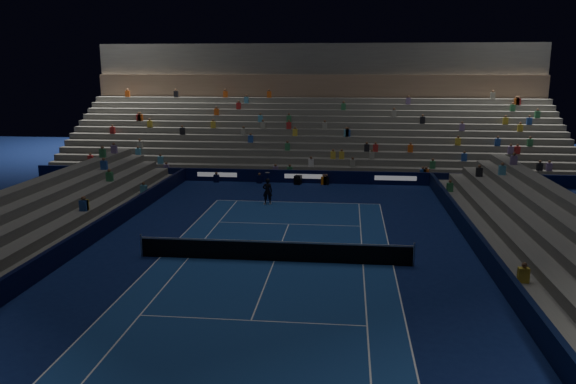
{
  "coord_description": "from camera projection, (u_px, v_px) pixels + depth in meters",
  "views": [
    {
      "loc": [
        3.3,
        -24.82,
        8.83
      ],
      "look_at": [
        0.0,
        6.0,
        2.0
      ],
      "focal_mm": 35.18,
      "sensor_mm": 36.0,
      "label": 1
    }
  ],
  "objects": [
    {
      "name": "ground",
      "position": [
        274.0,
        261.0,
        26.35
      ],
      "size": [
        90.0,
        90.0,
        0.0
      ],
      "primitive_type": "plane",
      "color": "#0C1849",
      "rests_on": "ground"
    },
    {
      "name": "grandstand_west",
      "position": [
        7.0,
        234.0,
        27.52
      ],
      "size": [
        5.0,
        37.0,
        2.5
      ],
      "color": "#60605C",
      "rests_on": "ground"
    },
    {
      "name": "sponsor_barrier_far",
      "position": [
        305.0,
        177.0,
        44.2
      ],
      "size": [
        44.0,
        0.25,
        1.0
      ],
      "primitive_type": "cube",
      "color": "black",
      "rests_on": "ground"
    },
    {
      "name": "tennis_net",
      "position": [
        274.0,
        251.0,
        26.24
      ],
      "size": [
        12.9,
        0.1,
        1.1
      ],
      "color": "#B2B2B7",
      "rests_on": "ground"
    },
    {
      "name": "grandstand_east",
      "position": [
        571.0,
        252.0,
        24.78
      ],
      "size": [
        5.0,
        37.0,
        2.5
      ],
      "color": "slate",
      "rests_on": "ground"
    },
    {
      "name": "sponsor_barrier_east",
      "position": [
        489.0,
        258.0,
        25.23
      ],
      "size": [
        0.25,
        37.0,
        1.0
      ],
      "primitive_type": "cube",
      "color": "black",
      "rests_on": "ground"
    },
    {
      "name": "tennis_player",
      "position": [
        268.0,
        191.0,
        37.17
      ],
      "size": [
        0.7,
        0.52,
        1.75
      ],
      "primitive_type": "imported",
      "rotation": [
        0.0,
        0.0,
        3.32
      ],
      "color": "black",
      "rests_on": "ground"
    },
    {
      "name": "broadcast_camera",
      "position": [
        298.0,
        180.0,
        43.71
      ],
      "size": [
        0.61,
        1.02,
        0.68
      ],
      "color": "black",
      "rests_on": "ground"
    },
    {
      "name": "court_surface",
      "position": [
        274.0,
        261.0,
        26.35
      ],
      "size": [
        10.97,
        23.77,
        0.01
      ],
      "primitive_type": "cube",
      "color": "navy",
      "rests_on": "ground"
    },
    {
      "name": "grandstand_main",
      "position": [
        313.0,
        128.0,
        52.71
      ],
      "size": [
        44.0,
        15.2,
        11.2
      ],
      "color": "#60605C",
      "rests_on": "ground"
    },
    {
      "name": "sponsor_barrier_west",
      "position": [
        76.0,
        244.0,
        27.25
      ],
      "size": [
        0.25,
        37.0,
        1.0
      ],
      "primitive_type": "cube",
      "color": "black",
      "rests_on": "ground"
    }
  ]
}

